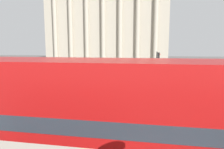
{
  "coord_description": "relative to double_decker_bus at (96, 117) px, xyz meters",
  "views": [
    {
      "loc": [
        -0.62,
        -2.41,
        4.51
      ],
      "look_at": [
        -3.75,
        15.31,
        2.03
      ],
      "focal_mm": 32.0,
      "sensor_mm": 36.0,
      "label": 1
    }
  ],
  "objects": [
    {
      "name": "pedestrian_red",
      "position": [
        -0.53,
        19.78,
        -1.34
      ],
      "size": [
        0.32,
        0.32,
        1.68
      ],
      "rotation": [
        0.0,
        0.0,
        3.65
      ],
      "color": "#282B33",
      "rests_on": "ground_plane"
    },
    {
      "name": "plaza_building_left",
      "position": [
        -7.79,
        44.38,
        10.0
      ],
      "size": [
        27.8,
        16.78,
        24.61
      ],
      "color": "#B2A893",
      "rests_on": "ground_plane"
    },
    {
      "name": "car_white",
      "position": [
        2.0,
        23.21,
        -1.6
      ],
      "size": [
        4.2,
        1.93,
        1.35
      ],
      "rotation": [
        0.0,
        0.0,
        0.04
      ],
      "color": "black",
      "rests_on": "ground_plane"
    },
    {
      "name": "double_decker_bus",
      "position": [
        0.0,
        0.0,
        0.0
      ],
      "size": [
        11.18,
        2.74,
        4.13
      ],
      "rotation": [
        0.0,
        0.0,
        -0.13
      ],
      "color": "black",
      "rests_on": "ground_plane"
    },
    {
      "name": "pedestrian_yellow",
      "position": [
        1.18,
        21.06,
        -1.33
      ],
      "size": [
        0.32,
        0.32,
        1.7
      ],
      "rotation": [
        0.0,
        0.0,
        1.64
      ],
      "color": "#282B33",
      "rests_on": "ground_plane"
    },
    {
      "name": "traffic_light_near",
      "position": [
        1.65,
        7.65,
        0.12
      ],
      "size": [
        0.42,
        0.24,
        3.69
      ],
      "color": "black",
      "rests_on": "ground_plane"
    },
    {
      "name": "pedestrian_olive",
      "position": [
        3.32,
        26.87,
        -1.25
      ],
      "size": [
        0.32,
        0.32,
        1.82
      ],
      "rotation": [
        0.0,
        0.0,
        0.3
      ],
      "color": "#282B33",
      "rests_on": "ground_plane"
    },
    {
      "name": "traffic_light_mid",
      "position": [
        2.63,
        15.75,
        0.33
      ],
      "size": [
        0.42,
        0.24,
        4.05
      ],
      "color": "black",
      "rests_on": "ground_plane"
    },
    {
      "name": "pedestrian_blue",
      "position": [
        9.6,
        23.5,
        -1.37
      ],
      "size": [
        0.32,
        0.32,
        1.63
      ],
      "rotation": [
        0.0,
        0.0,
        0.88
      ],
      "color": "#282B33",
      "rests_on": "ground_plane"
    }
  ]
}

